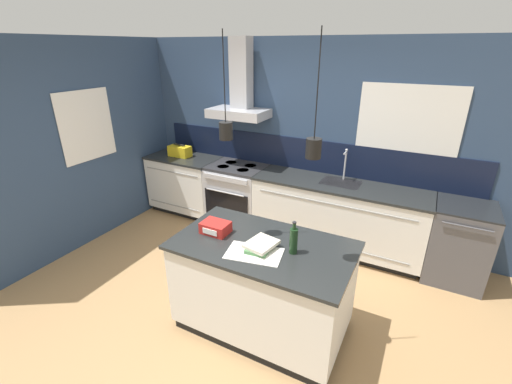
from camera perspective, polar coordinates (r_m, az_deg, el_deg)
ground_plane at (r=3.70m, az=-4.67°, el=-19.18°), size 16.00×16.00×0.00m
wall_back at (r=4.69m, az=7.38°, el=9.08°), size 5.60×2.17×2.60m
wall_left at (r=5.07m, az=-24.87°, el=7.61°), size 0.08×3.80×2.60m
counter_run_left at (r=5.56m, az=-11.55°, el=1.37°), size 1.11×0.64×0.91m
counter_run_sink at (r=4.55m, az=13.26°, el=-3.90°), size 2.18×0.64×1.31m
oven_range at (r=5.05m, az=-3.14°, el=-0.54°), size 0.80×0.66×0.91m
dishwasher at (r=4.48m, az=30.64°, el=-7.29°), size 0.61×0.65×0.91m
kitchen_island at (r=3.25m, az=1.15°, el=-15.37°), size 1.56×0.89×0.91m
bottle_on_island at (r=2.83m, az=6.28°, el=-7.99°), size 0.07×0.07×0.29m
book_stack at (r=2.91m, az=0.78°, el=-8.86°), size 0.26×0.30×0.06m
red_supply_box at (r=3.15m, az=-6.77°, el=-5.89°), size 0.25×0.19×0.10m
paper_pile at (r=2.86m, az=-0.32°, el=-10.20°), size 0.50×0.36×0.01m
yellow_toolbox at (r=5.43m, az=-12.58°, el=6.68°), size 0.34×0.18×0.19m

